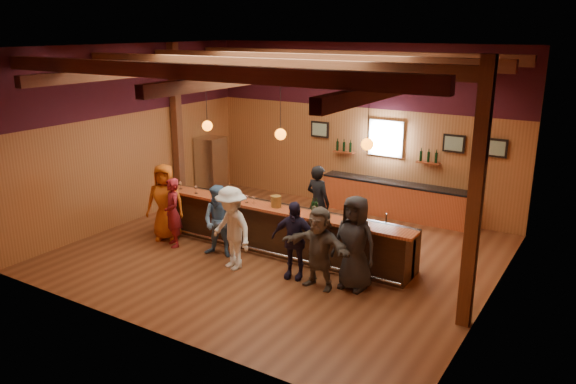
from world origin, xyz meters
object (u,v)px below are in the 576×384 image
Objects in this scene: bar_counter at (285,229)px; customer_navy at (294,240)px; customer_denim at (220,221)px; bartender at (318,202)px; back_bar_cabinet at (394,199)px; stainless_fridge at (211,167)px; ice_bucket at (276,201)px; customer_orange at (165,202)px; customer_white at (232,228)px; bottle_a at (313,207)px; customer_redvest at (173,213)px; customer_brown at (319,248)px; customer_dark at (355,243)px.

customer_navy is at bearing -50.78° from bar_counter.
bartender is at bearing 47.57° from customer_denim.
bar_counter is 1.21m from bartender.
back_bar_cabinet is at bearing 74.70° from customer_navy.
stainless_fridge is 4.90m from ice_bucket.
customer_orange reaches higher than bartender.
customer_orange is 7.30× the size of ice_bucket.
customer_white is 1.23m from ice_bucket.
customer_orange reaches higher than bottle_a.
customer_brown is (3.89, -0.13, 0.02)m from customer_redvest.
bottle_a is (-0.72, 1.03, 0.42)m from customer_brown.
back_bar_cabinet is 4.68m from customer_navy.
customer_white is 7.09× the size of ice_bucket.
bartender is (0.21, 1.14, 0.37)m from bar_counter.
bar_counter is 2.34m from customer_dark.
customer_redvest reaches higher than bar_counter.
back_bar_cabinet is 5.10m from customer_denim.
stainless_fridge is 7.19× the size of ice_bucket.
customer_navy is at bearing -84.95° from bottle_a.
customer_white is at bearing -136.08° from bottle_a.
bartender is (3.03, 1.98, -0.02)m from customer_orange.
bar_counter is 1.49m from customer_denim.
customer_navy reaches higher than back_bar_cabinet.
bartender is (0.64, 2.53, 0.00)m from customer_white.
customer_navy is at bearing 173.15° from customer_brown.
customer_navy reaches higher than bar_counter.
back_bar_cabinet is at bearing 11.93° from stainless_fridge.
bottle_a reaches higher than bar_counter.
customer_brown is 0.92× the size of bartender.
customer_dark is (2.13, -0.89, 0.41)m from bar_counter.
customer_dark is at bearing -22.66° from bar_counter.
bottle_a is at bearing 11.65° from customer_denim.
customer_redvest is 3.25m from customer_navy.
customer_navy is 0.98× the size of customer_brown.
stainless_fridge is 1.12× the size of customer_navy.
customer_brown is (2.59, -0.22, 0.01)m from customer_denim.
customer_redvest is at bearing -127.24° from back_bar_cabinet.
stainless_fridge is at bearing 84.99° from customer_orange.
ice_bucket is at bearing 127.58° from customer_navy.
customer_redvest is 3.89m from customer_brown.
customer_redvest reaches higher than back_bar_cabinet.
customer_dark is (4.48, 0.20, 0.13)m from customer_redvest.
customer_navy is at bearing -93.58° from back_bar_cabinet.
customer_orange reaches higher than customer_brown.
customer_dark reaches higher than customer_redvest.
bottle_a is (0.60, -1.33, 0.34)m from bartender.
customer_brown is at bearing -16.46° from customer_denim.
bartender is (1.27, 2.14, 0.09)m from customer_denim.
customer_denim is 1.96m from customer_navy.
stainless_fridge is at bearing 119.83° from customer_denim.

